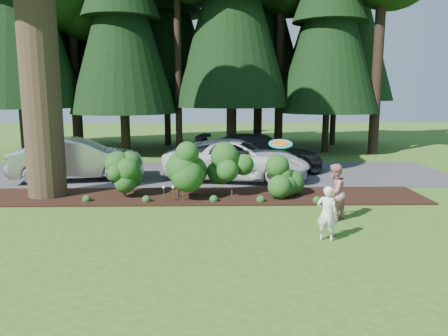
# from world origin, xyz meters

# --- Properties ---
(ground) EXTENTS (80.00, 80.00, 0.00)m
(ground) POSITION_xyz_m (0.00, 0.00, 0.00)
(ground) COLOR #2A5518
(ground) RESTS_ON ground
(mulch_bed) EXTENTS (16.00, 2.50, 0.05)m
(mulch_bed) POSITION_xyz_m (0.00, 3.25, 0.03)
(mulch_bed) COLOR black
(mulch_bed) RESTS_ON ground
(driveway) EXTENTS (22.00, 6.00, 0.03)m
(driveway) POSITION_xyz_m (0.00, 7.50, 0.01)
(driveway) COLOR #38383A
(driveway) RESTS_ON ground
(shrub_row) EXTENTS (6.53, 1.60, 1.61)m
(shrub_row) POSITION_xyz_m (0.77, 3.14, 0.81)
(shrub_row) COLOR #184114
(shrub_row) RESTS_ON ground
(lily_cluster) EXTENTS (0.69, 0.09, 0.57)m
(lily_cluster) POSITION_xyz_m (-0.30, 2.40, 0.50)
(lily_cluster) COLOR #184114
(lily_cluster) RESTS_ON ground
(car_silver_wagon) EXTENTS (5.27, 2.66, 1.66)m
(car_silver_wagon) POSITION_xyz_m (-4.39, 6.13, 0.86)
(car_silver_wagon) COLOR #B2B2B7
(car_silver_wagon) RESTS_ON driveway
(car_white_suv) EXTENTS (6.09, 3.54, 1.60)m
(car_white_suv) POSITION_xyz_m (1.90, 6.09, 0.83)
(car_white_suv) COLOR silver
(car_white_suv) RESTS_ON driveway
(car_dark_suv) EXTENTS (5.85, 3.16, 1.61)m
(car_dark_suv) POSITION_xyz_m (3.04, 8.22, 0.83)
(car_dark_suv) COLOR black
(car_dark_suv) RESTS_ON driveway
(child) EXTENTS (0.55, 0.45, 1.31)m
(child) POSITION_xyz_m (3.66, -1.17, 0.66)
(child) COLOR white
(child) RESTS_ON ground
(adult) EXTENTS (0.96, 0.96, 1.57)m
(adult) POSITION_xyz_m (4.26, 0.47, 0.78)
(adult) COLOR #A9162A
(adult) RESTS_ON ground
(frisbee) EXTENTS (0.56, 0.55, 0.18)m
(frisbee) POSITION_xyz_m (2.57, -0.85, 2.27)
(frisbee) COLOR teal
(frisbee) RESTS_ON ground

